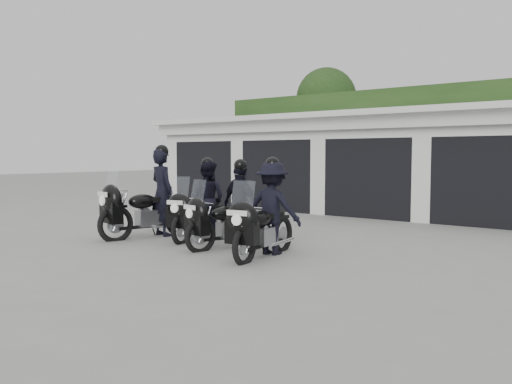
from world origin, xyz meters
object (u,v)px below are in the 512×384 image
Objects in this scene: police_bike_c at (234,209)px; police_bike_d at (268,213)px; police_bike_b at (203,203)px; police_bike_a at (149,199)px.

police_bike_d is at bearing -4.30° from police_bike_c.
police_bike_c is 1.08m from police_bike_d.
police_bike_b reaches higher than police_bike_c.
police_bike_a is 1.18m from police_bike_b.
police_bike_a is at bearing -163.88° from police_bike_c.
police_bike_d is at bearing 9.81° from police_bike_a.
police_bike_b is 1.01× the size of police_bike_c.
police_bike_a is 2.22m from police_bike_c.
police_bike_a is 1.14× the size of police_bike_d.
police_bike_a is at bearing -160.24° from police_bike_b.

